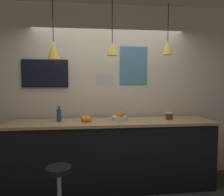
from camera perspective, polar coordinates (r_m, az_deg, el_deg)
The scene contains 13 objects.
back_wall at distance 3.71m, azimuth -0.78°, elevation 1.47°, with size 8.00×0.06×2.90m.
service_counter at distance 3.46m, azimuth 0.00°, elevation -14.49°, with size 3.10×0.66×1.04m.
bar_stool at distance 2.87m, azimuth -13.60°, elevation -22.29°, with size 0.45×0.45×0.64m.
fruit_bowl at distance 3.36m, azimuth 2.06°, elevation -4.94°, with size 0.24×0.24×0.15m.
orange_pile at distance 3.30m, azimuth -6.84°, elevation -5.45°, with size 0.17×0.23×0.09m.
juice_bottle at distance 3.34m, azimuth -13.67°, elevation -4.39°, with size 0.07×0.07×0.23m.
spread_jar at distance 3.56m, azimuth 14.71°, elevation -4.58°, with size 0.11×0.11×0.11m.
pendant_lamp_left at distance 3.28m, azimuth -15.04°, elevation 11.94°, with size 0.19×0.19×0.85m.
pendant_lamp_middle at distance 3.27m, azimuth 0.07°, elevation 12.72°, with size 0.17×0.17×0.79m.
pendant_lamp_right at distance 3.48m, azimuth 14.34°, elevation 12.62°, with size 0.15×0.15×0.76m.
mounted_tv at distance 3.70m, azimuth -17.08°, elevation 6.16°, with size 0.73×0.04×0.44m.
hanging_menu_board at distance 3.01m, azimuth -1.94°, elevation 4.65°, with size 0.24×0.01×0.17m.
wall_poster at distance 3.75m, azimuth 5.65°, elevation 8.39°, with size 0.47×0.01×0.64m.
Camera 1 is at (-0.38, -2.62, 1.64)m, focal length 35.00 mm.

